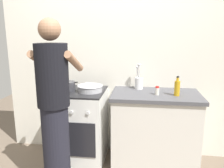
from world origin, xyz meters
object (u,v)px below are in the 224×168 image
spice_bottle (157,91)px  mixing_bowl (90,88)px  pot (68,86)px  stove_range (80,126)px  utensil_crock (139,82)px  oil_bottle (177,88)px  person (54,110)px

spice_bottle → mixing_bowl: bearing=176.5°
pot → spice_bottle: pot is taller
pot → spice_bottle: size_ratio=2.55×
stove_range → spice_bottle: size_ratio=9.26×
stove_range → spice_bottle: spice_bottle is taller
stove_range → pot: size_ratio=3.62×
mixing_bowl → utensil_crock: bearing=20.1°
stove_range → utensil_crock: size_ratio=2.86×
stove_range → mixing_bowl: (0.14, -0.01, 0.49)m
oil_bottle → person: 1.31m
person → spice_bottle: bearing=27.7°
pot → person: (0.06, -0.59, -0.09)m
mixing_bowl → spice_bottle: (0.77, -0.05, 0.01)m
spice_bottle → oil_bottle: bearing=-1.4°
person → pot: bearing=96.1°
stove_range → person: (-0.08, -0.58, 0.41)m
utensil_crock → spice_bottle: (0.21, -0.25, -0.04)m
pot → spice_bottle: bearing=-3.9°
utensil_crock → oil_bottle: 0.49m
oil_bottle → spice_bottle: bearing=178.6°
mixing_bowl → pot: bearing=175.3°
person → stove_range: bearing=82.4°
utensil_crock → person: size_ratio=0.19×
stove_range → oil_bottle: 1.24m
stove_range → pot: (-0.14, 0.01, 0.50)m
stove_range → person: 0.71m
spice_bottle → oil_bottle: (0.21, -0.01, 0.04)m
pot → person: person is taller
stove_range → oil_bottle: size_ratio=4.15×
pot → utensil_crock: size_ratio=0.79×
pot → person: 0.60m
pot → oil_bottle: 1.26m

